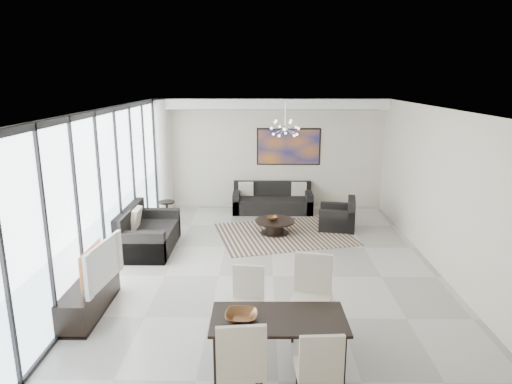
{
  "coord_description": "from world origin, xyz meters",
  "views": [
    {
      "loc": [
        -0.2,
        -7.46,
        3.41
      ],
      "look_at": [
        -0.32,
        1.16,
        1.25
      ],
      "focal_mm": 32.0,
      "sensor_mm": 36.0,
      "label": 1
    }
  ],
  "objects_px": {
    "sofa_main": "(272,202)",
    "tv_console": "(90,297)",
    "dining_table": "(279,324)",
    "television": "(97,263)",
    "coffee_table": "(275,226)"
  },
  "relations": [
    {
      "from": "sofa_main",
      "to": "tv_console",
      "type": "xyz_separation_m",
      "value": [
        -2.84,
        -5.37,
        -0.01
      ]
    },
    {
      "from": "dining_table",
      "to": "television",
      "type": "bearing_deg",
      "value": 153.52
    },
    {
      "from": "tv_console",
      "to": "television",
      "type": "xyz_separation_m",
      "value": [
        0.16,
        -0.01,
        0.56
      ]
    },
    {
      "from": "coffee_table",
      "to": "television",
      "type": "bearing_deg",
      "value": -126.71
    },
    {
      "from": "sofa_main",
      "to": "television",
      "type": "height_order",
      "value": "television"
    },
    {
      "from": "sofa_main",
      "to": "tv_console",
      "type": "distance_m",
      "value": 6.07
    },
    {
      "from": "sofa_main",
      "to": "dining_table",
      "type": "xyz_separation_m",
      "value": [
        -0.07,
        -6.68,
        0.33
      ]
    },
    {
      "from": "tv_console",
      "to": "television",
      "type": "height_order",
      "value": "television"
    },
    {
      "from": "tv_console",
      "to": "dining_table",
      "type": "distance_m",
      "value": 3.08
    },
    {
      "from": "television",
      "to": "sofa_main",
      "type": "bearing_deg",
      "value": -19.79
    },
    {
      "from": "television",
      "to": "dining_table",
      "type": "relative_size",
      "value": 0.7
    },
    {
      "from": "coffee_table",
      "to": "television",
      "type": "height_order",
      "value": "television"
    },
    {
      "from": "television",
      "to": "dining_table",
      "type": "bearing_deg",
      "value": -109.82
    },
    {
      "from": "sofa_main",
      "to": "dining_table",
      "type": "height_order",
      "value": "sofa_main"
    },
    {
      "from": "sofa_main",
      "to": "coffee_table",
      "type": "bearing_deg",
      "value": -89.49
    }
  ]
}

